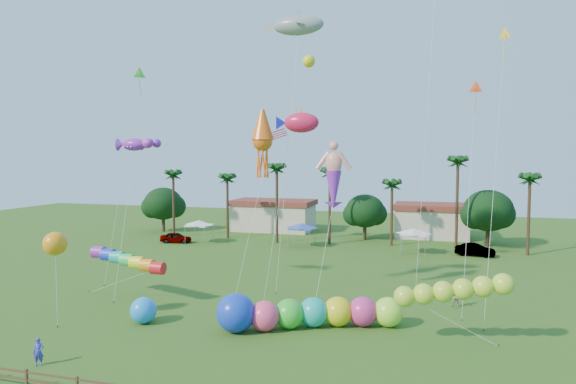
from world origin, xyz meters
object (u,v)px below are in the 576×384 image
(car_b, at_px, (475,250))
(blue_ball, at_px, (143,310))
(car_a, at_px, (176,238))
(spectator_a, at_px, (39,352))
(spectator_b, at_px, (456,297))
(caterpillar_inflatable, at_px, (303,313))

(car_b, height_order, blue_ball, blue_ball)
(car_a, relative_size, spectator_a, 2.65)
(car_a, bearing_deg, blue_ball, -165.05)
(car_b, bearing_deg, car_a, 102.24)
(spectator_b, xyz_separation_m, blue_ball, (-21.08, -10.02, 0.07))
(car_a, xyz_separation_m, car_b, (38.06, 1.46, 0.02))
(car_a, height_order, spectator_a, spectator_a)
(spectator_b, bearing_deg, car_a, 169.21)
(car_b, height_order, spectator_b, spectator_b)
(car_b, distance_m, spectator_b, 22.25)
(spectator_a, bearing_deg, caterpillar_inflatable, 11.42)
(car_b, bearing_deg, blue_ball, 153.37)
(car_b, xyz_separation_m, spectator_a, (-25.52, -40.12, 0.05))
(car_b, xyz_separation_m, spectator_b, (-2.83, -22.07, 0.12))
(car_a, height_order, car_b, car_b)
(spectator_a, bearing_deg, spectator_b, 11.28)
(blue_ball, bearing_deg, spectator_b, 25.44)
(blue_ball, bearing_deg, car_b, 53.32)
(car_a, relative_size, car_b, 0.94)
(caterpillar_inflatable, bearing_deg, car_a, 108.20)
(spectator_b, distance_m, blue_ball, 23.34)
(caterpillar_inflatable, bearing_deg, spectator_a, -164.50)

